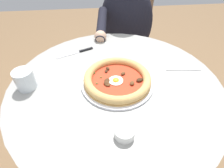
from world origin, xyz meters
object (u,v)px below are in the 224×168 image
diner_person (124,48)px  cafe_chair_diner (126,38)px  steak_knife (81,51)px  fork_utensil (183,69)px  dining_table (115,114)px  pizza_on_plate (117,80)px  water_glass (25,81)px  ramekin_capers (124,132)px

diner_person → cafe_chair_diner: size_ratio=1.32×
diner_person → cafe_chair_diner: bearing=-103.6°
steak_knife → fork_utensil: 0.52m
dining_table → pizza_on_plate: size_ratio=2.94×
pizza_on_plate → water_glass: size_ratio=3.71×
dining_table → steak_knife: 0.37m
water_glass → cafe_chair_diner: (-0.55, -0.79, -0.26)m
dining_table → diner_person: 0.67m
fork_utensil → cafe_chair_diner: bearing=-79.2°
pizza_on_plate → water_glass: 0.38m
water_glass → fork_utensil: size_ratio=0.51×
water_glass → diner_person: 0.86m
ramekin_capers → water_glass: bearing=-35.9°
diner_person → pizza_on_plate: bearing=77.8°
fork_utensil → diner_person: size_ratio=0.14×
pizza_on_plate → steak_knife: pizza_on_plate is taller
steak_knife → cafe_chair_diner: cafe_chair_diner is taller
dining_table → pizza_on_plate: bearing=151.9°
ramekin_capers → cafe_chair_diner: cafe_chair_diner is taller
diner_person → water_glass: bearing=51.0°
dining_table → fork_utensil: (-0.33, -0.06, 0.21)m
ramekin_capers → pizza_on_plate: bearing=-91.8°
ramekin_capers → diner_person: 0.95m
diner_person → fork_utensil: bearing=106.7°
fork_utensil → cafe_chair_diner: cafe_chair_diner is taller
cafe_chair_diner → water_glass: bearing=54.9°
dining_table → ramekin_capers: bearing=89.8°
dining_table → ramekin_capers: size_ratio=13.57×
pizza_on_plate → ramekin_capers: 0.25m
pizza_on_plate → cafe_chair_diner: 0.86m
dining_table → cafe_chair_diner: 0.82m
dining_table → pizza_on_plate: (-0.01, 0.00, 0.23)m
water_glass → steak_knife: size_ratio=0.44×
pizza_on_plate → ramekin_capers: bearing=88.2°
steak_knife → diner_person: size_ratio=0.16×
water_glass → dining_table: bearing=177.9°
dining_table → steak_knife: steak_knife is taller
water_glass → ramekin_capers: (-0.37, 0.27, -0.02)m
dining_table → ramekin_capers: (0.00, 0.25, 0.23)m
ramekin_capers → fork_utensil: ramekin_capers is taller
pizza_on_plate → fork_utensil: bearing=-168.4°
water_glass → ramekin_capers: water_glass is taller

